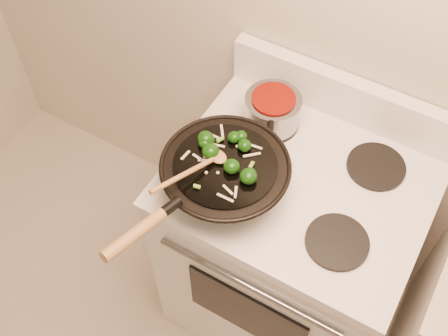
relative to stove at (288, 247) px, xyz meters
The scene contains 5 objects.
stove is the anchor object (origin of this frame).
wok 0.58m from the stove, 138.95° to the right, with size 0.38×0.62×0.19m.
stirfry 0.64m from the stove, 146.26° to the right, with size 0.22×0.24×0.04m.
wooden_spoon 0.68m from the stove, 137.35° to the right, with size 0.11×0.26×0.07m.
saucepan 0.56m from the stove, 140.98° to the left, with size 0.18×0.28×0.11m.
Camera 1 is at (0.16, 0.22, 2.31)m, focal length 45.00 mm.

